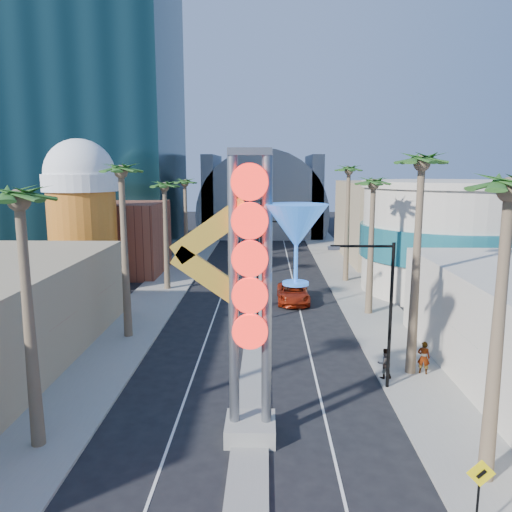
{
  "coord_description": "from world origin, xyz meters",
  "views": [
    {
      "loc": [
        0.68,
        -17.34,
        11.72
      ],
      "look_at": [
        -0.13,
        20.6,
        5.05
      ],
      "focal_mm": 35.0,
      "sensor_mm": 36.0,
      "label": 1
    }
  ],
  "objects_px": {
    "red_pickup": "(293,293)",
    "pedestrian_b": "(385,363)",
    "neon_sign": "(270,276)",
    "pedestrian_a": "(424,357)"
  },
  "relations": [
    {
      "from": "neon_sign",
      "to": "red_pickup",
      "type": "bearing_deg",
      "value": 84.35
    },
    {
      "from": "neon_sign",
      "to": "pedestrian_a",
      "type": "relative_size",
      "value": 6.58
    },
    {
      "from": "pedestrian_a",
      "to": "pedestrian_b",
      "type": "bearing_deg",
      "value": 36.85
    },
    {
      "from": "neon_sign",
      "to": "pedestrian_b",
      "type": "height_order",
      "value": "neon_sign"
    },
    {
      "from": "neon_sign",
      "to": "red_pickup",
      "type": "distance_m",
      "value": 23.76
    },
    {
      "from": "pedestrian_a",
      "to": "pedestrian_b",
      "type": "height_order",
      "value": "pedestrian_a"
    },
    {
      "from": "red_pickup",
      "to": "pedestrian_b",
      "type": "height_order",
      "value": "pedestrian_b"
    },
    {
      "from": "red_pickup",
      "to": "pedestrian_b",
      "type": "relative_size",
      "value": 3.46
    },
    {
      "from": "red_pickup",
      "to": "pedestrian_a",
      "type": "relative_size",
      "value": 3.12
    },
    {
      "from": "neon_sign",
      "to": "pedestrian_a",
      "type": "bearing_deg",
      "value": 37.83
    }
  ]
}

